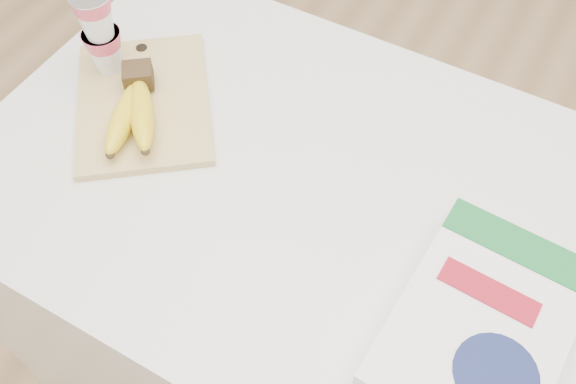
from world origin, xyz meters
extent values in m
plane|color=tan|center=(0.00, 0.00, 0.00)|extent=(4.00, 4.00, 0.00)
cube|color=white|center=(0.00, 0.00, 0.40)|extent=(1.06, 0.71, 0.80)
cube|color=#DABB78|center=(-0.31, 0.01, 0.80)|extent=(0.35, 0.36, 0.01)
cube|color=#382816|center=(-0.34, 0.03, 0.83)|extent=(0.06, 0.06, 0.03)
ellipsoid|color=yellow|center=(-0.30, -0.04, 0.83)|extent=(0.10, 0.17, 0.05)
sphere|color=#382816|center=(-0.27, -0.12, 0.83)|extent=(0.01, 0.01, 0.01)
ellipsoid|color=yellow|center=(-0.28, -0.03, 0.83)|extent=(0.14, 0.15, 0.05)
sphere|color=#382816|center=(-0.23, -0.09, 0.83)|extent=(0.01, 0.01, 0.01)
cube|color=white|center=(0.31, -0.11, 0.83)|extent=(0.22, 0.31, 0.06)
cube|color=#17692E|center=(0.32, 0.01, 0.86)|extent=(0.20, 0.06, 0.00)
cylinder|color=#121B46|center=(0.34, -0.17, 0.86)|extent=(0.11, 0.11, 0.00)
cube|color=maroon|center=(0.30, -0.08, 0.86)|extent=(0.13, 0.04, 0.00)
camera|label=1|loc=(0.26, -0.52, 1.59)|focal=40.00mm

